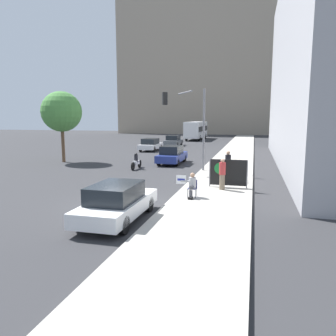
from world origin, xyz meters
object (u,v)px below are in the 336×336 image
at_px(pedestrian_behind, 228,166).
at_px(city_bus_on_road, 196,129).
at_px(jogger_on_sidewalk, 222,174).
at_px(motorcycle_on_road, 136,162).
at_px(seated_protester, 192,184).
at_px(car_on_road_distant, 173,141).
at_px(protest_banner, 228,173).
at_px(street_tree_near_curb, 61,112).
at_px(parked_car_curbside, 117,202).
at_px(car_on_road_nearest, 172,155).
at_px(traffic_light_pole, 190,116).
at_px(car_on_road_midblock, 151,145).

height_order(pedestrian_behind, city_bus_on_road, city_bus_on_road).
height_order(jogger_on_sidewalk, motorcycle_on_road, jogger_on_sidewalk).
bearing_deg(motorcycle_on_road, city_bus_on_road, 92.38).
height_order(seated_protester, car_on_road_distant, car_on_road_distant).
bearing_deg(protest_banner, pedestrian_behind, 94.49).
bearing_deg(city_bus_on_road, protest_banner, -77.87).
height_order(motorcycle_on_road, street_tree_near_curb, street_tree_near_curb).
relative_size(protest_banner, street_tree_near_curb, 0.33).
xyz_separation_m(protest_banner, parked_car_curbside, (-3.63, -6.45, -0.24)).
bearing_deg(parked_car_curbside, city_bus_on_road, 96.25).
distance_m(pedestrian_behind, car_on_road_distant, 26.87).
relative_size(protest_banner, city_bus_on_road, 0.19).
height_order(car_on_road_nearest, motorcycle_on_road, car_on_road_nearest).
distance_m(protest_banner, motorcycle_on_road, 9.37).
xyz_separation_m(jogger_on_sidewalk, street_tree_near_curb, (-14.72, 8.59, 3.41)).
bearing_deg(protest_banner, city_bus_on_road, 102.13).
bearing_deg(traffic_light_pole, car_on_road_distant, 106.48).
distance_m(car_on_road_midblock, car_on_road_distant, 7.61).
relative_size(parked_car_curbside, street_tree_near_curb, 0.72).
distance_m(traffic_light_pole, car_on_road_distant, 23.33).
height_order(pedestrian_behind, protest_banner, pedestrian_behind).
distance_m(car_on_road_nearest, car_on_road_distant, 18.30).
relative_size(jogger_on_sidewalk, parked_car_curbside, 0.37).
relative_size(jogger_on_sidewalk, protest_banner, 0.80).
xyz_separation_m(car_on_road_nearest, street_tree_near_curb, (-9.56, -1.33, 3.63)).
xyz_separation_m(protest_banner, street_tree_near_curb, (-14.96, 7.93, 3.43)).
relative_size(car_on_road_distant, motorcycle_on_road, 2.12).
bearing_deg(car_on_road_nearest, city_bus_on_road, 96.15).
distance_m(parked_car_curbside, car_on_road_nearest, 15.81).
bearing_deg(jogger_on_sidewalk, street_tree_near_curb, -33.39).
height_order(traffic_light_pole, car_on_road_distant, traffic_light_pole).
bearing_deg(car_on_road_midblock, motorcycle_on_road, -76.80).
bearing_deg(pedestrian_behind, traffic_light_pole, 156.58).
bearing_deg(jogger_on_sidewalk, car_on_road_distant, -74.43).
distance_m(pedestrian_behind, street_tree_near_curb, 16.32).
xyz_separation_m(seated_protester, pedestrian_behind, (1.32, 4.65, 0.29)).
distance_m(parked_car_curbside, street_tree_near_curb, 18.67).
distance_m(seated_protester, street_tree_near_curb, 17.57).
xyz_separation_m(pedestrian_behind, car_on_road_midblock, (-10.42, 17.59, -0.34)).
height_order(protest_banner, street_tree_near_curb, street_tree_near_curb).
xyz_separation_m(car_on_road_nearest, city_bus_on_road, (-3.42, 31.77, 1.07)).
bearing_deg(car_on_road_nearest, car_on_road_midblock, 116.78).
height_order(seated_protester, street_tree_near_curb, street_tree_near_curb).
height_order(car_on_road_distant, street_tree_near_curb, street_tree_near_curb).
distance_m(car_on_road_nearest, street_tree_near_curb, 10.31).
xyz_separation_m(jogger_on_sidewalk, car_on_road_midblock, (-10.34, 20.17, -0.26)).
distance_m(seated_protester, pedestrian_behind, 4.85).
distance_m(pedestrian_behind, motorcycle_on_road, 8.20).
distance_m(protest_banner, street_tree_near_curb, 17.28).
distance_m(protest_banner, car_on_road_distant, 28.73).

